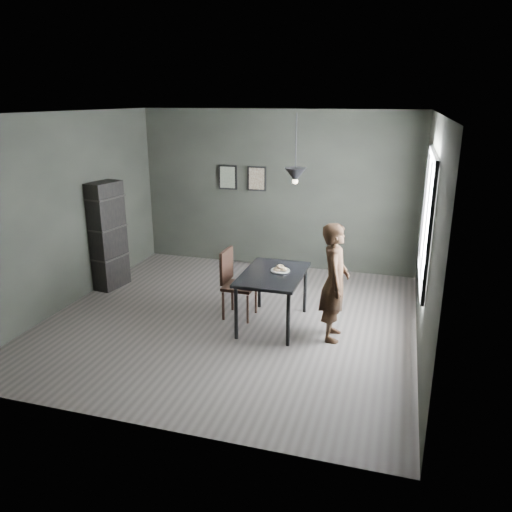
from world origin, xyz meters
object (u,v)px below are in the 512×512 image
(cafe_table, at_px, (273,279))
(wood_chair, at_px, (234,279))
(shelf_unit, at_px, (108,236))
(pendant_lamp, at_px, (295,175))
(woman, at_px, (335,282))
(white_plate, at_px, (280,271))

(cafe_table, height_order, wood_chair, wood_chair)
(shelf_unit, bearing_deg, wood_chair, -4.08)
(shelf_unit, relative_size, pendant_lamp, 2.00)
(woman, bearing_deg, shelf_unit, 72.30)
(woman, height_order, wood_chair, woman)
(pendant_lamp, bearing_deg, wood_chair, 177.82)
(shelf_unit, distance_m, pendant_lamp, 3.43)
(wood_chair, relative_size, pendant_lamp, 1.13)
(white_plate, height_order, wood_chair, wood_chair)
(cafe_table, distance_m, woman, 0.86)
(white_plate, bearing_deg, cafe_table, -131.19)
(woman, height_order, shelf_unit, shelf_unit)
(cafe_table, height_order, pendant_lamp, pendant_lamp)
(cafe_table, relative_size, woman, 0.79)
(cafe_table, relative_size, pendant_lamp, 1.39)
(white_plate, bearing_deg, shelf_unit, 169.11)
(wood_chair, height_order, pendant_lamp, pendant_lamp)
(woman, distance_m, wood_chair, 1.48)
(shelf_unit, xyz_separation_m, pendant_lamp, (3.17, -0.57, 1.19))
(cafe_table, xyz_separation_m, wood_chair, (-0.60, 0.13, -0.12))
(white_plate, relative_size, woman, 0.15)
(woman, distance_m, pendant_lamp, 1.44)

